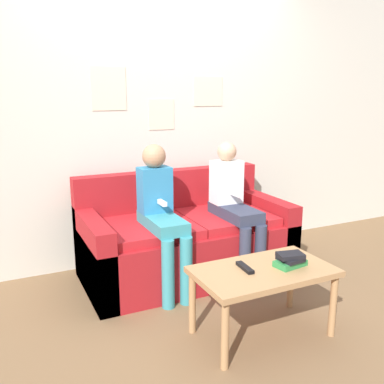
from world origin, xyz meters
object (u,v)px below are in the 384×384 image
couch (185,241)px  tv_remote (245,268)px  person_right (235,204)px  coffee_table (263,277)px  person_left (161,211)px

couch → tv_remote: couch is taller
tv_remote → person_right: bearing=67.5°
coffee_table → couch: bearing=92.5°
couch → person_left: person_left is taller
tv_remote → person_left: bearing=109.8°
person_left → couch: bearing=34.8°
coffee_table → tv_remote: bearing=157.8°
couch → coffee_table: bearing=-87.5°
coffee_table → tv_remote: 0.13m
couch → tv_remote: bearing=-93.5°
couch → person_right: size_ratio=1.52×
person_right → couch: bearing=149.9°
couch → person_right: bearing=-30.1°
tv_remote → couch: bearing=91.0°
coffee_table → tv_remote: tv_remote is taller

